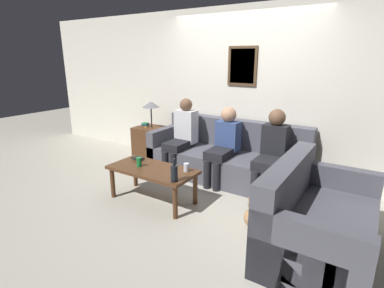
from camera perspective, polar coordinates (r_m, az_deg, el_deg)
The scene contains 14 objects.
ground_plane at distance 4.39m, azimuth 3.34°, elevation -8.52°, with size 16.00×16.00×0.00m, color #ADA899.
wall_back at distance 4.93m, azimuth 9.54°, elevation 9.81°, with size 9.00×0.08×2.60m.
couch_main at distance 4.73m, azimuth 6.67°, elevation -2.83°, with size 2.42×0.91×0.88m.
couch_side at distance 3.23m, azimuth 22.42°, elevation -13.56°, with size 0.91×1.50×0.88m.
coffee_table at distance 3.94m, azimuth -7.55°, elevation -5.44°, with size 1.16×0.56×0.45m.
side_table_with_lamp at distance 5.43m, azimuth -8.01°, elevation 0.40°, with size 0.47×0.47×1.10m.
wine_bottle at distance 3.46m, azimuth -3.41°, elevation -5.51°, with size 0.08×0.08×0.28m.
drinking_glass at distance 3.76m, azimuth -1.09°, elevation -4.49°, with size 0.07×0.07×0.11m.
book_stack at distance 4.24m, azimuth -10.28°, elevation -2.75°, with size 0.17×0.13×0.04m.
soda_can at distance 3.98m, azimuth -10.04°, elevation -3.41°, with size 0.07×0.07×0.12m.
person_left at distance 4.85m, azimuth -1.93°, elevation 1.94°, with size 0.34×0.64×1.20m.
person_middle at distance 4.47m, azimuth 6.10°, elevation 0.31°, with size 0.34×0.65×1.13m.
person_right at distance 4.20m, azimuth 14.94°, elevation -0.99°, with size 0.34×0.66×1.17m.
teddy_bear at distance 3.49m, azimuth 11.66°, elevation -13.05°, with size 0.22×0.22×0.35m.
Camera 1 is at (1.94, -3.48, 1.85)m, focal length 28.00 mm.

